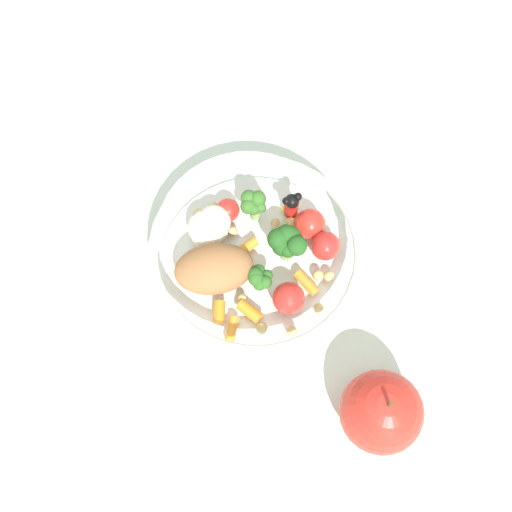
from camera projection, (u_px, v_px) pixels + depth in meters
ground_plane at (244, 276)px, 0.72m from camera, size 2.40×2.40×0.00m
food_container at (249, 253)px, 0.70m from camera, size 0.22×0.22×0.06m
loose_apple at (381, 412)px, 0.63m from camera, size 0.08×0.08×0.09m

